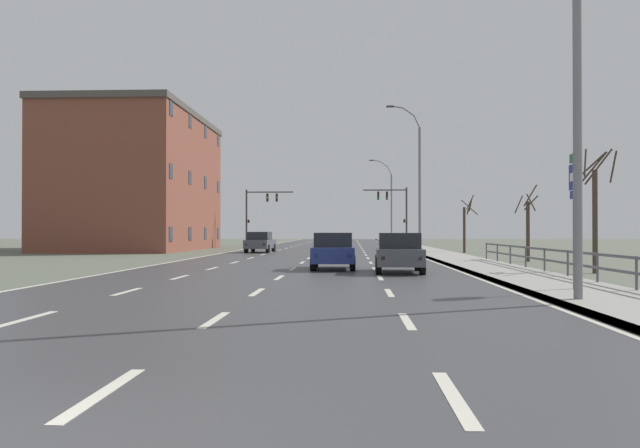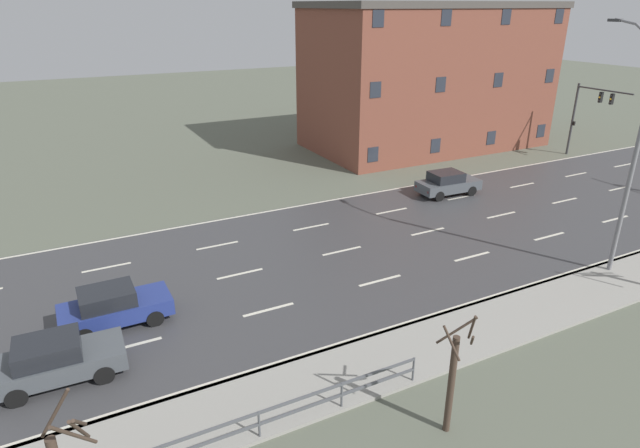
{
  "view_description": "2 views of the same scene",
  "coord_description": "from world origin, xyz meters",
  "px_view_note": "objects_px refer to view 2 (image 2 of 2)",
  "views": [
    {
      "loc": [
        2.49,
        -4.49,
        1.65
      ],
      "look_at": [
        0.02,
        47.81,
        2.19
      ],
      "focal_mm": 36.83,
      "sensor_mm": 36.0,
      "label": 1
    },
    {
      "loc": [
        21.03,
        22.35,
        11.52
      ],
      "look_at": [
        0.0,
        33.16,
        1.73
      ],
      "focal_mm": 29.81,
      "sensor_mm": 36.0,
      "label": 2
    }
  ],
  "objects_px": {
    "car_near_right": "(56,360)",
    "brick_building": "(427,76)",
    "traffic_signal_left": "(588,108)",
    "car_distant": "(114,306)",
    "car_mid_centre": "(448,183)",
    "street_lamp_midground": "(631,159)"
  },
  "relations": [
    {
      "from": "car_near_right",
      "to": "brick_building",
      "type": "bearing_deg",
      "value": 125.62
    },
    {
      "from": "car_near_right",
      "to": "brick_building",
      "type": "height_order",
      "value": "brick_building"
    },
    {
      "from": "traffic_signal_left",
      "to": "car_near_right",
      "type": "relative_size",
      "value": 1.39
    },
    {
      "from": "traffic_signal_left",
      "to": "car_distant",
      "type": "relative_size",
      "value": 1.4
    },
    {
      "from": "traffic_signal_left",
      "to": "car_mid_centre",
      "type": "height_order",
      "value": "traffic_signal_left"
    },
    {
      "from": "car_distant",
      "to": "car_mid_centre",
      "type": "xyz_separation_m",
      "value": [
        -6.11,
        21.37,
        0.0
      ]
    },
    {
      "from": "car_distant",
      "to": "car_near_right",
      "type": "bearing_deg",
      "value": -39.52
    },
    {
      "from": "car_mid_centre",
      "to": "brick_building",
      "type": "height_order",
      "value": "brick_building"
    },
    {
      "from": "traffic_signal_left",
      "to": "car_mid_centre",
      "type": "bearing_deg",
      "value": -81.37
    },
    {
      "from": "brick_building",
      "to": "car_near_right",
      "type": "bearing_deg",
      "value": -56.13
    },
    {
      "from": "car_near_right",
      "to": "brick_building",
      "type": "relative_size",
      "value": 0.21
    },
    {
      "from": "traffic_signal_left",
      "to": "car_distant",
      "type": "xyz_separation_m",
      "value": [
        8.48,
        -36.98,
        -3.15
      ]
    },
    {
      "from": "traffic_signal_left",
      "to": "car_near_right",
      "type": "xyz_separation_m",
      "value": [
        11.1,
        -39.1,
        -3.15
      ]
    },
    {
      "from": "traffic_signal_left",
      "to": "car_mid_centre",
      "type": "xyz_separation_m",
      "value": [
        2.37,
        -15.61,
        -3.15
      ]
    },
    {
      "from": "street_lamp_midground",
      "to": "car_mid_centre",
      "type": "relative_size",
      "value": 2.63
    },
    {
      "from": "car_mid_centre",
      "to": "brick_building",
      "type": "relative_size",
      "value": 0.21
    },
    {
      "from": "traffic_signal_left",
      "to": "car_near_right",
      "type": "distance_m",
      "value": 40.77
    },
    {
      "from": "traffic_signal_left",
      "to": "brick_building",
      "type": "distance_m",
      "value": 12.89
    },
    {
      "from": "street_lamp_midground",
      "to": "car_distant",
      "type": "bearing_deg",
      "value": -105.15
    },
    {
      "from": "car_near_right",
      "to": "brick_building",
      "type": "distance_m",
      "value": 36.94
    },
    {
      "from": "brick_building",
      "to": "traffic_signal_left",
      "type": "bearing_deg",
      "value": 43.22
    },
    {
      "from": "car_near_right",
      "to": "car_mid_centre",
      "type": "distance_m",
      "value": 25.07
    }
  ]
}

